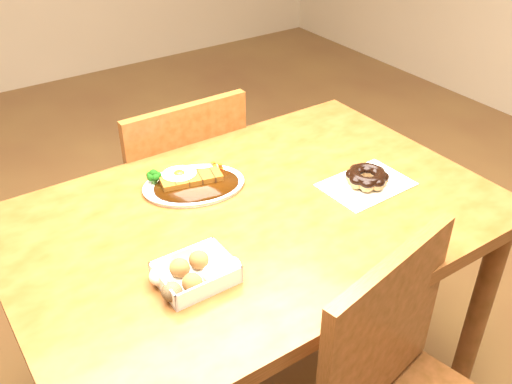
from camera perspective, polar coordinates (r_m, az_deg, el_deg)
table at (r=1.47m, az=-0.04°, el=-5.13°), size 1.20×0.80×0.75m
chair_far at (r=1.96m, az=-8.09°, el=-0.65°), size 0.42×0.42×0.87m
katsu_curry_plate at (r=1.50m, az=-6.43°, el=0.93°), size 0.31×0.26×0.05m
donut_box at (r=1.20m, az=-6.17°, el=-8.06°), size 0.18×0.12×0.04m
pon_de_ring at (r=1.52m, az=11.03°, el=1.42°), size 0.23×0.17×0.04m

